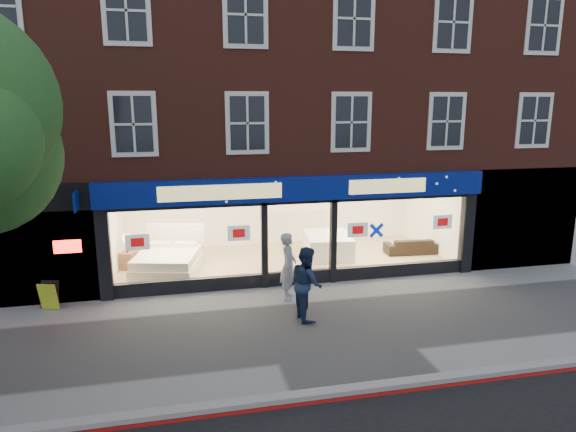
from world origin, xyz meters
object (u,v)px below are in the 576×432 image
object	(u,v)px
display_bed	(169,261)
mattress_stack	(328,245)
pedestrian_blue	(307,283)
sofa	(411,246)
a_board	(49,296)
pedestrian_grey	(288,266)

from	to	relation	value
display_bed	mattress_stack	bearing A→B (deg)	20.09
mattress_stack	pedestrian_blue	distance (m)	5.18
sofa	display_bed	bearing A→B (deg)	5.92
mattress_stack	pedestrian_blue	bearing A→B (deg)	-112.94
a_board	pedestrian_blue	world-z (taller)	pedestrian_blue
pedestrian_grey	pedestrian_blue	distance (m)	1.42
sofa	pedestrian_blue	world-z (taller)	pedestrian_blue
a_board	pedestrian_grey	distance (m)	6.39
a_board	pedestrian_grey	xyz separation A→B (m)	(6.33, -0.62, 0.56)
pedestrian_grey	mattress_stack	bearing A→B (deg)	-13.76
display_bed	pedestrian_blue	size ratio (longest dim) A/B	1.44
display_bed	a_board	distance (m)	3.75
display_bed	mattress_stack	world-z (taller)	display_bed
mattress_stack	pedestrian_grey	bearing A→B (deg)	-122.95
display_bed	pedestrian_blue	bearing A→B (deg)	-36.62
a_board	pedestrian_blue	distance (m)	6.82
pedestrian_blue	mattress_stack	bearing A→B (deg)	-27.86
pedestrian_grey	a_board	bearing A→B (deg)	103.56
mattress_stack	pedestrian_grey	distance (m)	4.01
a_board	display_bed	bearing A→B (deg)	52.17
sofa	mattress_stack	bearing A→B (deg)	-2.26
mattress_stack	a_board	size ratio (longest dim) A/B	2.75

